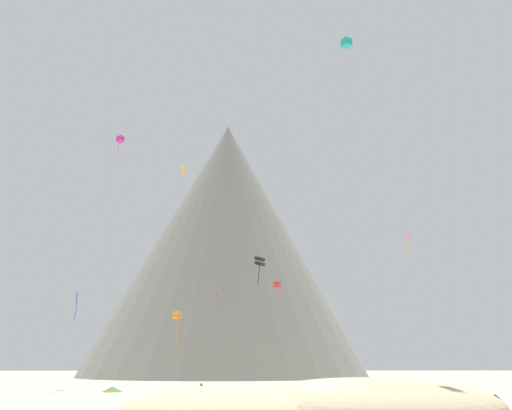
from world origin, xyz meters
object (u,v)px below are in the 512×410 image
object	(u,v)px
kite_gold_high	(183,170)
kite_orange_low	(177,315)
bush_low_patch	(201,388)
kite_magenta_high	(120,139)
kite_violet_mid	(217,297)
kite_teal_high	(347,43)
kite_red_low	(277,285)
kite_blue_low	(76,301)
kite_pink_mid	(408,238)
bush_near_right	(495,397)
bush_near_left	(398,391)
rock_massif	(224,249)
bush_far_left	(366,395)
bush_mid_center	(376,399)
kite_black_mid	(260,262)
kite_rainbow_high	(153,162)
bush_ridge_crest	(112,389)

from	to	relation	value
kite_gold_high	kite_orange_low	world-z (taller)	kite_gold_high
bush_low_patch	kite_magenta_high	world-z (taller)	kite_magenta_high
kite_violet_mid	kite_magenta_high	bearing A→B (deg)	-25.26
kite_teal_high	bush_low_patch	bearing A→B (deg)	-30.76
kite_red_low	kite_blue_low	xyz separation A→B (m)	(-25.30, -5.41, -2.88)
kite_pink_mid	bush_near_right	bearing A→B (deg)	-92.72
kite_pink_mid	bush_near_left	bearing A→B (deg)	-127.86
kite_violet_mid	rock_massif	bearing A→B (deg)	-143.54
kite_pink_mid	kite_teal_high	world-z (taller)	kite_teal_high
rock_massif	kite_magenta_high	world-z (taller)	rock_massif
kite_orange_low	kite_red_low	bearing A→B (deg)	166.47
kite_red_low	kite_teal_high	xyz separation A→B (m)	(8.00, -14.80, 28.53)
bush_far_left	bush_near_right	bearing A→B (deg)	-18.45
bush_near_right	bush_near_left	xyz separation A→B (m)	(-4.56, 12.01, -0.07)
kite_red_low	kite_pink_mid	distance (m)	18.57
kite_orange_low	kite_magenta_high	xyz separation A→B (m)	(-11.46, -0.32, 30.67)
kite_red_low	bush_near_left	bearing A→B (deg)	87.11
bush_mid_center	kite_black_mid	xyz separation A→B (m)	(-7.82, 22.29, 14.96)
bush_mid_center	kite_violet_mid	xyz separation A→B (m)	(-14.13, 51.57, 14.12)
bush_low_patch	kite_blue_low	world-z (taller)	kite_blue_low
kite_rainbow_high	kite_gold_high	bearing A→B (deg)	-115.19
bush_mid_center	kite_blue_low	size ratio (longest dim) A/B	0.80
kite_blue_low	kite_magenta_high	xyz separation A→B (m)	(-1.19, 19.36, 30.66)
rock_massif	kite_teal_high	distance (m)	76.67
kite_pink_mid	kite_orange_low	bearing A→B (deg)	146.26
kite_gold_high	kite_violet_mid	bearing A→B (deg)	152.62
kite_rainbow_high	kite_pink_mid	world-z (taller)	kite_rainbow_high
bush_far_left	kite_rainbow_high	bearing A→B (deg)	128.49
bush_near_right	bush_mid_center	world-z (taller)	bush_mid_center
bush_low_patch	kite_blue_low	size ratio (longest dim) A/B	0.38
bush_near_right	bush_ridge_crest	distance (m)	38.51
bush_near_right	kite_violet_mid	world-z (taller)	kite_violet_mid
bush_ridge_crest	kite_gold_high	distance (m)	28.80
bush_near_right	kite_orange_low	world-z (taller)	kite_orange_low
kite_orange_low	bush_far_left	bearing A→B (deg)	150.68
rock_massif	kite_red_low	size ratio (longest dim) A/B	29.84
kite_magenta_high	bush_near_right	bearing A→B (deg)	-108.56
bush_ridge_crest	kite_orange_low	world-z (taller)	kite_orange_low
kite_rainbow_high	bush_low_patch	bearing A→B (deg)	-114.21
kite_magenta_high	kite_red_low	bearing A→B (deg)	-94.20
bush_near_left	kite_blue_low	size ratio (longest dim) A/B	0.70
bush_far_left	kite_orange_low	bearing A→B (deg)	120.70
bush_near_right	kite_pink_mid	size ratio (longest dim) A/B	0.29
bush_low_patch	bush_far_left	bearing A→B (deg)	-29.46
kite_violet_mid	kite_pink_mid	bearing A→B (deg)	77.92
bush_near_right	kite_black_mid	bearing A→B (deg)	135.21
bush_ridge_crest	kite_teal_high	world-z (taller)	kite_teal_high
bush_ridge_crest	kite_teal_high	xyz separation A→B (m)	(27.12, -5.23, 41.52)
kite_teal_high	kite_magenta_high	xyz separation A→B (m)	(-34.49, 28.75, -0.75)
kite_blue_low	kite_teal_high	bearing A→B (deg)	96.07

